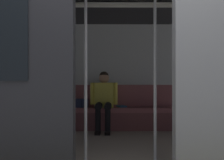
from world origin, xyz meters
TOP-DOWN VIEW (x-y plane):
  - train_car at (0.06, -1.31)m, footprint 6.40×2.96m
  - bench_seat at (0.00, -2.45)m, footprint 2.85×0.44m
  - person_seated at (0.26, -2.40)m, footprint 0.55×0.68m
  - handbag at (0.71, -2.48)m, footprint 0.26×0.15m
  - book at (-0.10, -2.53)m, footprint 0.22×0.26m
  - grab_pole_door at (0.41, -0.43)m, footprint 0.04×0.04m
  - grab_pole_far at (-0.41, -0.58)m, footprint 0.04×0.04m

SIDE VIEW (x-z plane):
  - bench_seat at x=0.00m, z-range 0.12..0.57m
  - book at x=-0.10m, z-range 0.45..0.47m
  - handbag at x=0.71m, z-range 0.45..0.62m
  - person_seated at x=0.26m, z-range 0.08..1.26m
  - grab_pole_door at x=0.41m, z-range 0.00..2.18m
  - grab_pole_far at x=-0.41m, z-range 0.00..2.18m
  - train_car at x=0.06m, z-range 0.39..2.71m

